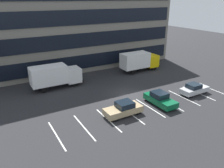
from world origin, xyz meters
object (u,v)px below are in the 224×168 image
box_truck_white (55,75)px  sedan_silver (194,89)px  sedan_forest (160,99)px  box_truck_yellow (139,61)px  sedan_tan (123,109)px

box_truck_white → sedan_silver: 19.22m
sedan_forest → sedan_silver: bearing=1.5°
box_truck_yellow → sedan_forest: bearing=-115.7°
sedan_forest → sedan_tan: bearing=178.9°
sedan_silver → sedan_forest: 6.16m
box_truck_yellow → sedan_tan: bearing=-132.7°
box_truck_yellow → sedan_forest: (-5.76, -11.96, -1.13)m
sedan_tan → box_truck_white: bearing=109.2°
box_truck_white → sedan_forest: (9.21, -11.64, -1.14)m
box_truck_yellow → sedan_forest: box_truck_yellow is taller
box_truck_white → sedan_tan: bearing=-70.8°
box_truck_yellow → sedan_tan: size_ratio=1.67×
box_truck_white → sedan_silver: bearing=-36.7°
box_truck_white → box_truck_yellow: bearing=1.2°
box_truck_white → sedan_tan: (4.03, -11.54, -1.15)m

